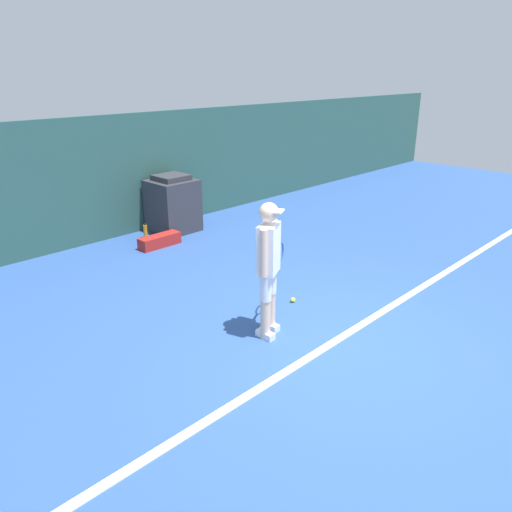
# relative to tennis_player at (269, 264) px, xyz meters

# --- Properties ---
(ground_plane) EXTENTS (24.00, 24.00, 0.00)m
(ground_plane) POSITION_rel_tennis_player_xyz_m (0.39, -0.85, -0.91)
(ground_plane) COLOR #2D5193
(back_wall) EXTENTS (24.00, 0.10, 2.26)m
(back_wall) POSITION_rel_tennis_player_xyz_m (0.39, 4.63, 0.22)
(back_wall) COLOR #2D564C
(back_wall) RESTS_ON ground_plane
(court_baseline) EXTENTS (21.60, 0.10, 0.01)m
(court_baseline) POSITION_rel_tennis_player_xyz_m (0.39, -0.71, -0.90)
(court_baseline) COLOR white
(court_baseline) RESTS_ON ground_plane
(tennis_player) EXTENTS (0.85, 0.51, 1.64)m
(tennis_player) POSITION_rel_tennis_player_xyz_m (0.00, 0.00, 0.00)
(tennis_player) COLOR beige
(tennis_player) RESTS_ON ground_plane
(tennis_ball) EXTENTS (0.07, 0.07, 0.07)m
(tennis_ball) POSITION_rel_tennis_player_xyz_m (0.86, 0.33, -0.87)
(tennis_ball) COLOR #D1E533
(tennis_ball) RESTS_ON ground_plane
(covered_chair) EXTENTS (0.83, 0.81, 1.11)m
(covered_chair) POSITION_rel_tennis_player_xyz_m (1.70, 4.13, -0.38)
(covered_chair) COLOR #333338
(covered_chair) RESTS_ON ground_plane
(equipment_bag) EXTENTS (0.79, 0.25, 0.21)m
(equipment_bag) POSITION_rel_tennis_player_xyz_m (0.94, 3.55, -0.80)
(equipment_bag) COLOR #B2231E
(equipment_bag) RESTS_ON ground_plane
(water_bottle) EXTENTS (0.07, 0.07, 0.28)m
(water_bottle) POSITION_rel_tennis_player_xyz_m (1.03, 4.13, -0.78)
(water_bottle) COLOR orange
(water_bottle) RESTS_ON ground_plane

